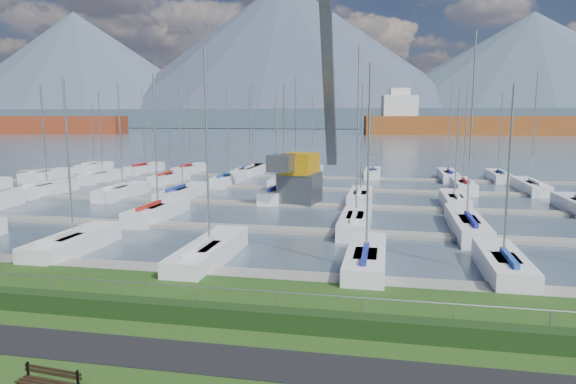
# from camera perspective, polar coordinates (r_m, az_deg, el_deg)

# --- Properties ---
(path) EXTENTS (160.00, 2.00, 0.04)m
(path) POSITION_cam_1_polar(r_m,az_deg,el_deg) (16.90, -10.39, -17.60)
(path) COLOR black
(path) RESTS_ON grass
(water) EXTENTS (800.00, 540.00, 0.20)m
(water) POSITION_cam_1_polar(r_m,az_deg,el_deg) (277.25, 10.04, 6.68)
(water) COLOR #465867
(hedge) EXTENTS (80.00, 0.70, 0.70)m
(hedge) POSITION_cam_1_polar(r_m,az_deg,el_deg) (18.99, -7.47, -13.40)
(hedge) COLOR #1A3212
(hedge) RESTS_ON grass
(fence) EXTENTS (80.00, 0.04, 0.04)m
(fence) POSITION_cam_1_polar(r_m,az_deg,el_deg) (19.05, -7.13, -10.59)
(fence) COLOR #989BA1
(fence) RESTS_ON grass
(foothill) EXTENTS (900.00, 80.00, 12.00)m
(foothill) POSITION_cam_1_polar(r_m,az_deg,el_deg) (347.13, 10.32, 8.05)
(foothill) COLOR #455666
(foothill) RESTS_ON water
(mountains) EXTENTS (1190.00, 360.00, 115.00)m
(mountains) POSITION_cam_1_polar(r_m,az_deg,el_deg) (423.54, 11.66, 13.57)
(mountains) COLOR #3F495C
(mountains) RESTS_ON water
(docks) EXTENTS (90.00, 41.60, 0.25)m
(docks) POSITION_cam_1_polar(r_m,az_deg,el_deg) (44.12, 3.52, -1.53)
(docks) COLOR slate
(docks) RESTS_ON water
(bench_left) EXTENTS (1.83, 0.60, 0.85)m
(bench_left) POSITION_cam_1_polar(r_m,az_deg,el_deg) (15.70, -25.00, -18.76)
(bench_left) COLOR black
(bench_left) RESTS_ON grass
(crane) EXTENTS (4.71, 13.36, 22.35)m
(crane) POSITION_cam_1_polar(r_m,az_deg,el_deg) (45.82, 2.18, 5.83)
(crane) COLOR #525559
(crane) RESTS_ON water
(cargo_ship_west) EXTENTS (84.24, 33.58, 21.50)m
(cargo_ship_west) POSITION_cam_1_polar(r_m,az_deg,el_deg) (256.97, -27.73, 6.64)
(cargo_ship_west) COLOR maroon
(cargo_ship_west) RESTS_ON water
(cargo_ship_mid) EXTENTS (95.68, 27.81, 21.50)m
(cargo_ship_mid) POSITION_cam_1_polar(r_m,az_deg,el_deg) (229.45, 19.34, 6.99)
(cargo_ship_mid) COLOR brown
(cargo_ship_mid) RESTS_ON water
(sailboat_fleet) EXTENTS (74.87, 50.28, 13.75)m
(sailboat_fleet) POSITION_cam_1_polar(r_m,az_deg,el_deg) (46.67, 3.95, 5.95)
(sailboat_fleet) COLOR beige
(sailboat_fleet) RESTS_ON water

